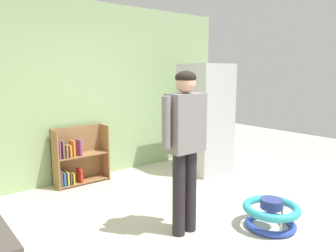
# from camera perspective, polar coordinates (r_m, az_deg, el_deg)

# --- Properties ---
(ground_plane) EXTENTS (12.00, 12.00, 0.00)m
(ground_plane) POSITION_cam_1_polar(r_m,az_deg,el_deg) (3.65, 3.91, -17.63)
(ground_plane) COLOR beige
(ground_plane) RESTS_ON ground
(back_wall) EXTENTS (5.20, 0.06, 2.70)m
(back_wall) POSITION_cam_1_polar(r_m,az_deg,el_deg) (5.20, -13.78, 5.82)
(back_wall) COLOR #9AB881
(back_wall) RESTS_ON ground
(refrigerator) EXTENTS (0.73, 0.68, 1.78)m
(refrigerator) POSITION_cam_1_polar(r_m,az_deg,el_deg) (5.42, 6.53, 1.28)
(refrigerator) COLOR #B7BABF
(refrigerator) RESTS_ON ground
(bookshelf) EXTENTS (0.80, 0.28, 0.85)m
(bookshelf) POSITION_cam_1_polar(r_m,az_deg,el_deg) (5.07, -15.60, -5.59)
(bookshelf) COLOR #97693F
(bookshelf) RESTS_ON ground
(standing_person) EXTENTS (0.57, 0.22, 1.67)m
(standing_person) POSITION_cam_1_polar(r_m,az_deg,el_deg) (3.27, 3.01, -2.15)
(standing_person) COLOR #262127
(standing_person) RESTS_ON ground
(baby_walker) EXTENTS (0.60, 0.60, 0.32)m
(baby_walker) POSITION_cam_1_polar(r_m,az_deg,el_deg) (3.79, 17.50, -14.34)
(baby_walker) COLOR #2D47B9
(baby_walker) RESTS_ON ground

